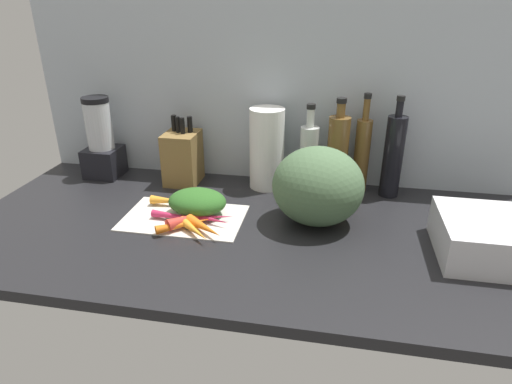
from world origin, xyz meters
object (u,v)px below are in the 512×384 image
at_px(carrot_8, 185,224).
at_px(bottle_1, 337,154).
at_px(bottle_0, 308,157).
at_px(carrot_7, 170,201).
at_px(dish_rack, 497,239).
at_px(carrot_4, 206,218).
at_px(carrot_3, 208,202).
at_px(carrot_1, 204,227).
at_px(carrot_6, 191,218).
at_px(winter_squash, 318,186).
at_px(blender_appliance, 101,143).
at_px(cutting_board, 184,217).
at_px(carrot_5, 194,230).
at_px(carrot_2, 180,217).
at_px(paper_towel_roll, 267,149).
at_px(knife_block, 183,157).
at_px(bottle_2, 362,153).
at_px(bottle_3, 393,156).
at_px(carrot_0, 209,217).

bearing_deg(carrot_8, bottle_1, 40.44).
bearing_deg(carrot_8, bottle_0, 47.82).
relative_size(carrot_7, dish_rack, 0.43).
bearing_deg(carrot_4, carrot_3, 102.12).
relative_size(carrot_1, bottle_0, 0.45).
bearing_deg(dish_rack, carrot_1, -177.56).
relative_size(carrot_6, dish_rack, 0.51).
xyz_separation_m(carrot_3, bottle_0, (0.29, 0.21, 0.09)).
distance_m(winter_squash, blender_appliance, 0.82).
bearing_deg(cutting_board, carrot_5, -56.53).
relative_size(carrot_4, carrot_6, 1.04).
distance_m(carrot_3, dish_rack, 0.80).
xyz_separation_m(carrot_4, carrot_8, (-0.05, -0.05, 0.00)).
distance_m(carrot_2, carrot_5, 0.10).
relative_size(carrot_1, paper_towel_roll, 0.49).
xyz_separation_m(carrot_1, knife_block, (-0.18, 0.35, 0.07)).
distance_m(bottle_0, dish_rack, 0.61).
bearing_deg(bottle_2, carrot_2, -147.01).
distance_m(cutting_board, dish_rack, 0.85).
bearing_deg(bottle_2, blender_appliance, -177.66).
bearing_deg(carrot_8, carrot_4, 44.41).
bearing_deg(dish_rack, cutting_board, 176.63).
relative_size(cutting_board, bottle_3, 1.07).
height_order(carrot_4, knife_block, knife_block).
bearing_deg(bottle_1, carrot_3, -151.57).
bearing_deg(dish_rack, winter_squash, 167.47).
distance_m(winter_squash, knife_block, 0.53).
xyz_separation_m(carrot_4, winter_squash, (0.31, 0.07, 0.09)).
distance_m(carrot_4, winter_squash, 0.34).
height_order(carrot_7, paper_towel_roll, paper_towel_roll).
relative_size(winter_squash, bottle_0, 0.88).
bearing_deg(winter_squash, bottle_3, 46.18).
xyz_separation_m(carrot_3, carrot_4, (0.02, -0.10, -0.01)).
bearing_deg(carrot_1, blender_appliance, 143.87).
distance_m(carrot_6, carrot_8, 0.03).
distance_m(carrot_5, carrot_7, 0.21).
relative_size(carrot_4, bottle_1, 0.48).
xyz_separation_m(carrot_2, carrot_6, (0.04, -0.01, 0.01)).
bearing_deg(carrot_3, bottle_3, 20.94).
bearing_deg(knife_block, bottle_0, 1.67).
bearing_deg(bottle_1, carrot_0, -140.40).
height_order(knife_block, paper_towel_roll, paper_towel_roll).
relative_size(blender_appliance, dish_rack, 1.01).
relative_size(carrot_6, paper_towel_roll, 0.53).
bearing_deg(bottle_0, carrot_0, -131.68).
bearing_deg(knife_block, carrot_7, -83.25).
distance_m(cutting_board, carrot_4, 0.08).
bearing_deg(carrot_8, blender_appliance, 141.20).
bearing_deg(carrot_3, cutting_board, -127.15).
xyz_separation_m(paper_towel_roll, bottle_3, (0.41, 0.00, 0.00)).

